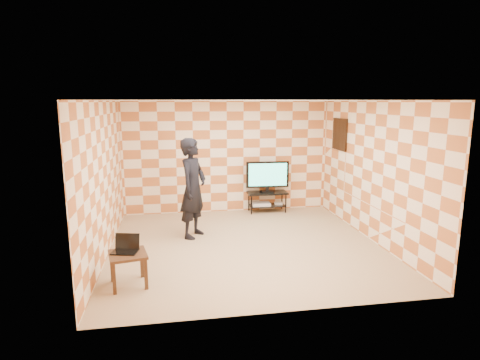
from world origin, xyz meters
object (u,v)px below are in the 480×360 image
tv_stand (267,197)px  side_table (128,259)px  person (193,188)px  tv (267,175)px

tv_stand → side_table: bearing=-129.4°
side_table → person: size_ratio=0.31×
tv → side_table: tv is taller
tv → side_table: (-2.96, -3.60, -0.51)m
tv → side_table: size_ratio=1.68×
tv_stand → person: person is taller
side_table → person: (1.07, 2.06, 0.58)m
tv_stand → person: bearing=-140.7°
tv_stand → person: (-1.89, -1.54, 0.63)m
person → side_table: bearing=-177.3°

